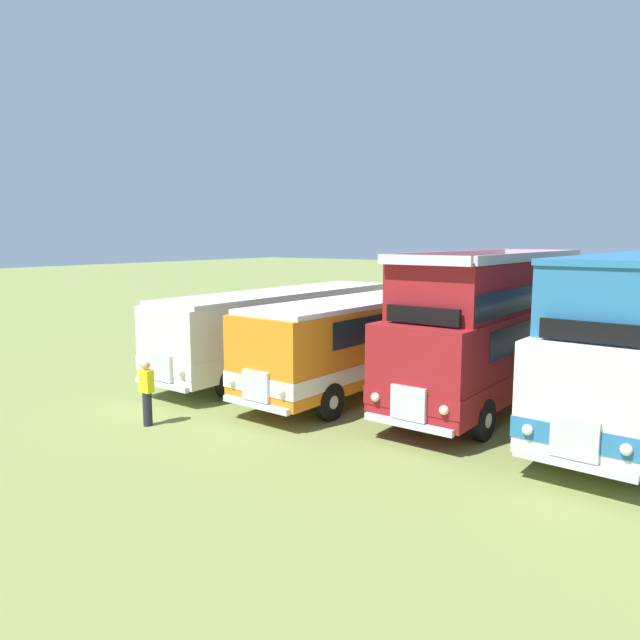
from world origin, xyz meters
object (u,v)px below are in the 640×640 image
(bus_second_in_row, at_px, (375,334))
(marshal_person, at_px, (147,393))
(bus_third_in_row, at_px, (492,325))
(bus_first_in_row, at_px, (285,324))
(bus_fourth_in_row, at_px, (640,333))

(bus_second_in_row, bearing_deg, marshal_person, -110.57)
(bus_second_in_row, xyz_separation_m, bus_third_in_row, (3.87, 0.18, 0.60))
(bus_first_in_row, relative_size, marshal_person, 6.62)
(bus_second_in_row, bearing_deg, bus_fourth_in_row, 2.40)
(bus_first_in_row, xyz_separation_m, bus_third_in_row, (7.73, 0.08, 0.60))
(bus_second_in_row, xyz_separation_m, bus_fourth_in_row, (7.74, 0.32, 0.72))
(bus_second_in_row, bearing_deg, bus_first_in_row, 178.53)
(bus_first_in_row, xyz_separation_m, bus_fourth_in_row, (11.60, 0.23, 0.71))
(bus_third_in_row, distance_m, bus_fourth_in_row, 3.87)
(bus_fourth_in_row, height_order, marshal_person, bus_fourth_in_row)
(marshal_person, bearing_deg, bus_fourth_in_row, 35.73)
(bus_second_in_row, distance_m, marshal_person, 7.72)
(bus_first_in_row, height_order, bus_fourth_in_row, bus_fourth_in_row)
(bus_first_in_row, distance_m, bus_second_in_row, 3.87)
(bus_first_in_row, height_order, bus_second_in_row, same)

